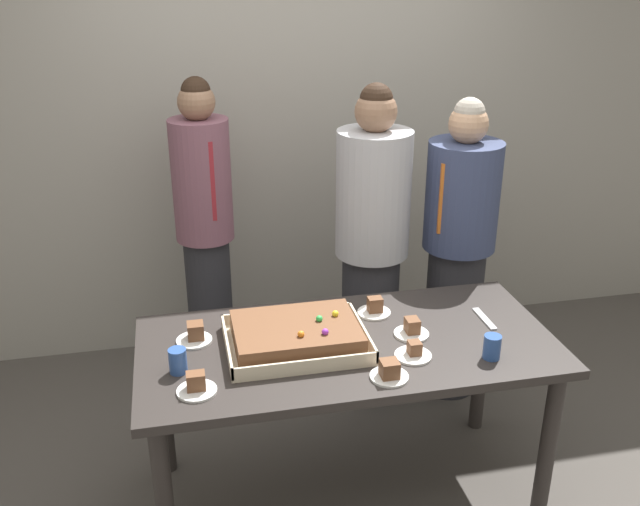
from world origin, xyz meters
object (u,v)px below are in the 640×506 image
Objects in this scene: plated_slice_far_left at (414,353)px; person_serving_front at (372,247)px; drink_cup_nearest at (492,347)px; cake_server_utensil at (484,319)px; plated_slice_far_right at (196,386)px; plated_slice_center_back at (195,335)px; drink_cup_middle at (178,361)px; person_green_shirt_behind at (205,232)px; plated_slice_near_left at (374,309)px; plated_slice_near_right at (389,372)px; party_table at (347,363)px; sheet_cake at (296,336)px; plated_slice_center_front at (412,330)px; person_striped_tie_right at (458,251)px.

person_serving_front is (0.09, 0.93, 0.08)m from plated_slice_far_left.
person_serving_front reaches higher than plated_slice_far_left.
cake_server_utensil is (0.11, 0.30, -0.05)m from drink_cup_nearest.
plated_slice_far_left is 0.31m from drink_cup_nearest.
plated_slice_center_back is (0.01, 0.38, 0.00)m from plated_slice_far_right.
drink_cup_middle is at bearing -14.63° from person_serving_front.
person_green_shirt_behind is at bearing 83.45° from plated_slice_center_back.
plated_slice_near_left is 1.00× the size of plated_slice_near_right.
plated_slice_far_right is at bearing -160.15° from party_table.
sheet_cake reaches higher than plated_slice_near_right.
plated_slice_far_left is 0.18m from plated_slice_center_front.
plated_slice_center_front is (0.10, -0.22, -0.00)m from plated_slice_near_left.
plated_slice_near_left reaches higher than plated_slice_center_front.
plated_slice_far_left is 1.50× the size of drink_cup_middle.
plated_slice_center_back is 1.27m from cake_server_utensil.
plated_slice_far_right is at bearing -67.59° from drink_cup_middle.
sheet_cake is 3.85× the size of plated_slice_far_right.
drink_cup_nearest is (0.53, -0.24, 0.15)m from party_table.
person_serving_front reaches higher than plated_slice_center_front.
plated_slice_near_right is at bearing -173.01° from drink_cup_nearest.
plated_slice_near_right is 1.00× the size of plated_slice_center_back.
drink_cup_middle reaches higher than plated_slice_near_left.
drink_cup_middle is at bearing -173.92° from cake_server_utensil.
party_table is at bearing 12.91° from person_serving_front.
drink_cup_middle is 1.35m from cake_server_utensil.
plated_slice_center_back is at bearing 161.37° from drink_cup_nearest.
person_green_shirt_behind reaches higher than person_striped_tie_right.
person_striped_tie_right reaches higher than plated_slice_center_back.
plated_slice_center_front is 0.36m from cake_server_utensil.
plated_slice_far_right is (-0.82, -0.45, 0.00)m from plated_slice_near_left.
drink_cup_middle is at bearing -173.32° from party_table.
plated_slice_far_right is (-0.72, 0.07, -0.00)m from plated_slice_near_right.
plated_slice_center_back is at bearing 87.82° from plated_slice_far_right.
plated_slice_center_back is at bearing -21.17° from person_serving_front.
drink_cup_nearest is at bearing -7.43° from drink_cup_middle.
drink_cup_nearest reaches higher than plated_slice_far_right.
person_serving_front is at bearing 84.42° from plated_slice_far_left.
drink_cup_middle is (-0.78, 0.21, 0.02)m from plated_slice_near_right.
party_table is at bearing -129.19° from plated_slice_near_left.
cake_server_utensil is 0.67m from person_striped_tie_right.
cake_server_utensil is at bearing 42.82° from person_striped_tie_right.
plated_slice_near_left is at bearing 115.10° from plated_slice_center_front.
plated_slice_center_back reaches higher than plated_slice_near_left.
plated_slice_center_front reaches higher than party_table.
plated_slice_center_back is at bearing 159.82° from plated_slice_far_left.
drink_cup_nearest is at bearing 40.30° from person_striped_tie_right.
plated_slice_center_back is at bearing 148.00° from plated_slice_near_right.
plated_slice_near_left reaches higher than plated_slice_near_right.
cake_server_utensil is (0.36, 0.06, -0.02)m from plated_slice_center_front.
plated_slice_center_front is 0.98m from drink_cup_middle.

